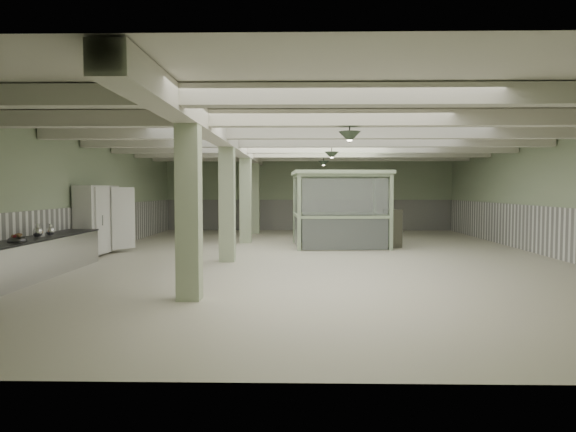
{
  "coord_description": "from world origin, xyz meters",
  "views": [
    {
      "loc": [
        -0.51,
        -15.24,
        2.02
      ],
      "look_at": [
        -0.79,
        -1.5,
        1.3
      ],
      "focal_mm": 32.0,
      "sensor_mm": 36.0,
      "label": 1
    }
  ],
  "objects_px": {
    "guard_booth": "(340,196)",
    "filing_cabinet": "(393,228)",
    "walkin_cooler": "(98,222)",
    "prep_counter": "(39,256)"
  },
  "relations": [
    {
      "from": "walkin_cooler",
      "to": "guard_booth",
      "type": "relative_size",
      "value": 0.65
    },
    {
      "from": "walkin_cooler",
      "to": "filing_cabinet",
      "type": "xyz_separation_m",
      "value": [
        9.39,
        2.35,
        -0.37
      ]
    },
    {
      "from": "prep_counter",
      "to": "walkin_cooler",
      "type": "distance_m",
      "value": 3.85
    },
    {
      "from": "guard_booth",
      "to": "filing_cabinet",
      "type": "height_order",
      "value": "guard_booth"
    },
    {
      "from": "walkin_cooler",
      "to": "filing_cabinet",
      "type": "distance_m",
      "value": 9.68
    },
    {
      "from": "walkin_cooler",
      "to": "filing_cabinet",
      "type": "relative_size",
      "value": 1.71
    },
    {
      "from": "walkin_cooler",
      "to": "prep_counter",
      "type": "bearing_deg",
      "value": -88.74
    },
    {
      "from": "prep_counter",
      "to": "guard_booth",
      "type": "height_order",
      "value": "guard_booth"
    },
    {
      "from": "prep_counter",
      "to": "walkin_cooler",
      "type": "bearing_deg",
      "value": 91.26
    },
    {
      "from": "walkin_cooler",
      "to": "guard_booth",
      "type": "xyz_separation_m",
      "value": [
        7.57,
        2.6,
        0.75
      ]
    }
  ]
}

